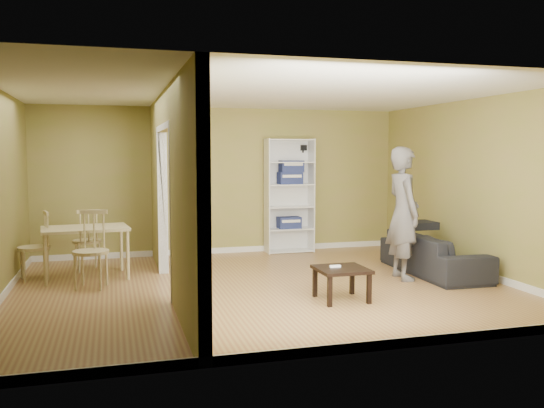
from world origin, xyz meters
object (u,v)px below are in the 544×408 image
at_px(sofa, 434,248).
at_px(bookshelf, 288,195).
at_px(chair_left, 34,246).
at_px(chair_near, 91,250).
at_px(person, 403,202).
at_px(chair_far, 87,239).
at_px(coffee_table, 342,273).
at_px(dining_table, 85,232).

bearing_deg(sofa, bookshelf, 33.13).
relative_size(chair_left, chair_near, 0.94).
xyz_separation_m(sofa, chair_near, (-4.91, 0.39, 0.13)).
relative_size(sofa, person, 0.93).
bearing_deg(chair_far, chair_near, 82.83).
distance_m(bookshelf, chair_left, 4.43).
bearing_deg(bookshelf, coffee_table, -96.78).
xyz_separation_m(chair_left, chair_far, (0.70, 0.54, -0.01)).
relative_size(dining_table, chair_near, 1.14).
distance_m(bookshelf, dining_table, 3.78).
bearing_deg(sofa, chair_left, 80.22).
bearing_deg(chair_near, chair_far, 108.22).
xyz_separation_m(bookshelf, chair_left, (-4.19, -1.32, -0.54)).
height_order(chair_left, chair_far, chair_left).
distance_m(sofa, dining_table, 5.12).
relative_size(coffee_table, chair_left, 0.62).
height_order(bookshelf, chair_left, bookshelf).
xyz_separation_m(sofa, chair_far, (-5.01, 1.68, 0.08)).
height_order(person, chair_far, person).
bearing_deg(coffee_table, bookshelf, 83.22).
bearing_deg(sofa, chair_near, 86.97).
bearing_deg(coffee_table, chair_far, 137.81).
relative_size(bookshelf, chair_near, 1.99).
relative_size(dining_table, chair_left, 1.21).
bearing_deg(chair_near, chair_left, 150.57).
distance_m(sofa, bookshelf, 2.96).
xyz_separation_m(bookshelf, chair_far, (-3.49, -0.78, -0.55)).
bearing_deg(person, dining_table, 76.95).
height_order(bookshelf, chair_near, bookshelf).
distance_m(chair_left, chair_near, 1.09).
bearing_deg(dining_table, sofa, -12.00).
distance_m(person, dining_table, 4.58).
relative_size(chair_left, chair_far, 1.03).
bearing_deg(bookshelf, chair_far, -167.36).
bearing_deg(chair_far, sofa, 149.99).
bearing_deg(person, chair_far, 69.81).
xyz_separation_m(sofa, person, (-0.63, -0.20, 0.72)).
distance_m(person, coffee_table, 1.77).
xyz_separation_m(bookshelf, dining_table, (-3.49, -1.40, -0.37)).
height_order(bookshelf, dining_table, bookshelf).
xyz_separation_m(coffee_table, chair_near, (-2.97, 1.49, 0.18)).
height_order(person, chair_left, person).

